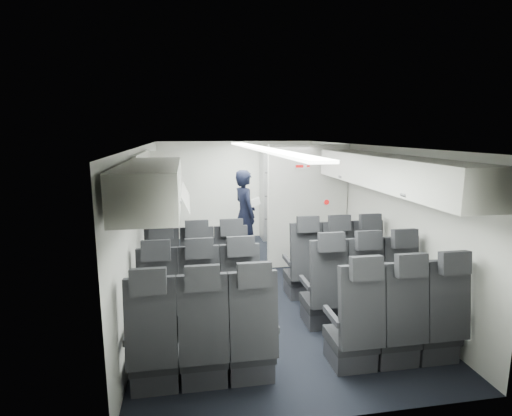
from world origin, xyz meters
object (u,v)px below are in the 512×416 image
object	(u,v)px
seat_row_front	(267,272)
galley_unit	(280,196)
boarding_door	(157,210)
seat_row_mid	(282,298)
seat_row_rear	(304,335)
flight_attendant	(245,214)
carry_on_bag	(160,173)

from	to	relation	value
seat_row_front	galley_unit	size ratio (longest dim) A/B	1.75
galley_unit	boarding_door	bearing A→B (deg)	-155.72
seat_row_mid	galley_unit	size ratio (longest dim) A/B	1.75
seat_row_mid	boarding_door	distance (m)	3.45
seat_row_mid	galley_unit	world-z (taller)	galley_unit
seat_row_front	seat_row_rear	size ratio (longest dim) A/B	1.00
flight_attendant	carry_on_bag	world-z (taller)	carry_on_bag
seat_row_mid	seat_row_rear	size ratio (longest dim) A/B	1.00
seat_row_front	boarding_door	world-z (taller)	boarding_door
seat_row_front	seat_row_mid	world-z (taller)	same
galley_unit	seat_row_rear	bearing A→B (deg)	-100.65
seat_row_rear	galley_unit	bearing A→B (deg)	79.35
seat_row_rear	galley_unit	distance (m)	5.17
galley_unit	carry_on_bag	distance (m)	3.77
seat_row_rear	carry_on_bag	size ratio (longest dim) A/B	8.71
seat_row_front	galley_unit	bearing A→B (deg)	73.72
seat_row_mid	galley_unit	bearing A→B (deg)	77.12
seat_row_mid	carry_on_bag	xyz separation A→B (m)	(-1.44, 1.36, 1.38)
boarding_door	carry_on_bag	distance (m)	1.84
galley_unit	boarding_door	size ratio (longest dim) A/B	1.02
seat_row_mid	carry_on_bag	bearing A→B (deg)	136.68
galley_unit	flight_attendant	world-z (taller)	galley_unit
flight_attendant	carry_on_bag	size ratio (longest dim) A/B	4.37
flight_attendant	carry_on_bag	xyz separation A→B (m)	(-1.41, -1.51, 0.95)
boarding_door	flight_attendant	bearing A→B (deg)	-4.38
seat_row_front	boarding_door	distance (m)	2.71
boarding_door	carry_on_bag	world-z (taller)	carry_on_bag
boarding_door	carry_on_bag	size ratio (longest dim) A/B	4.87
seat_row_mid	flight_attendant	size ratio (longest dim) A/B	1.99
galley_unit	seat_row_mid	bearing A→B (deg)	-102.88
seat_row_rear	seat_row_front	bearing A→B (deg)	90.00
galley_unit	boarding_door	world-z (taller)	galley_unit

